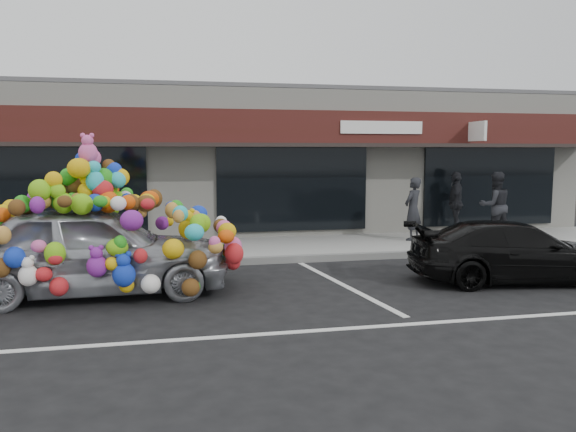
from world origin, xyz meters
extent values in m
plane|color=black|center=(0.00, 0.00, 0.00)|extent=(90.00, 90.00, 0.00)
cube|color=silver|center=(0.00, 8.50, 2.10)|extent=(24.00, 6.00, 4.20)
cube|color=#59595B|center=(0.00, 8.50, 4.25)|extent=(24.00, 6.00, 0.12)
cube|color=#3D1610|center=(0.00, 5.42, 3.15)|extent=(24.00, 0.18, 0.90)
cube|color=black|center=(0.00, 4.90, 2.65)|extent=(24.00, 1.20, 0.10)
cube|color=white|center=(8.20, 4.95, 3.05)|extent=(0.08, 0.95, 0.55)
cube|color=white|center=(5.50, 5.30, 3.15)|extent=(2.40, 0.04, 0.35)
cube|color=black|center=(-3.00, 5.47, 1.45)|extent=(4.20, 0.12, 2.30)
cube|color=black|center=(3.00, 5.47, 1.45)|extent=(4.20, 0.12, 2.30)
cube|color=black|center=(9.00, 5.47, 1.45)|extent=(4.20, 0.12, 2.30)
cube|color=#999993|center=(0.00, 4.00, 0.07)|extent=(26.00, 3.00, 0.15)
cube|color=slate|center=(0.00, 2.50, 0.07)|extent=(26.00, 0.18, 0.16)
cube|color=silver|center=(2.80, 0.20, 0.00)|extent=(0.73, 4.37, 0.01)
cube|color=silver|center=(2.00, -2.30, 0.00)|extent=(14.00, 0.12, 0.01)
imported|color=#A9B1B4|center=(-1.66, 0.41, 0.79)|extent=(1.97, 4.70, 1.59)
ellipsoid|color=red|center=(-1.66, 0.41, 2.19)|extent=(1.45, 1.99, 1.19)
sphere|color=#CCD91D|center=(-0.02, 0.26, 1.14)|extent=(0.34, 0.34, 0.34)
sphere|color=#232BE0|center=(-1.06, -0.60, 0.55)|extent=(0.36, 0.36, 0.36)
sphere|color=green|center=(-2.46, 1.42, 0.60)|extent=(0.30, 0.30, 0.30)
sphere|color=pink|center=(-1.66, 0.41, 2.73)|extent=(0.32, 0.32, 0.32)
sphere|color=orange|center=(-3.06, 0.51, 1.15)|extent=(0.30, 0.30, 0.30)
imported|color=black|center=(6.09, -0.19, 0.58)|extent=(2.17, 4.18, 1.16)
imported|color=#232329|center=(5.92, 4.05, 0.98)|extent=(0.72, 0.68, 1.66)
imported|color=black|center=(8.14, 3.78, 1.05)|extent=(0.90, 0.72, 1.80)
imported|color=black|center=(7.62, 4.93, 1.03)|extent=(1.12, 0.84, 1.77)
camera|label=1|loc=(-0.33, -9.60, 2.47)|focal=35.00mm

